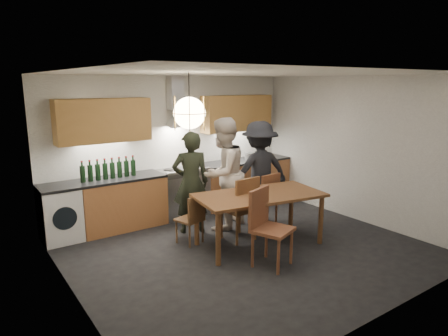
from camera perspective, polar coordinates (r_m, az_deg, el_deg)
ground at (r=6.20m, az=3.10°, el=-11.41°), size 5.00×5.00×0.00m
room_shell at (r=5.74m, az=3.29°, el=4.41°), size 5.02×4.52×2.61m
counter_run at (r=7.60m, az=-5.83°, el=-3.39°), size 5.00×0.62×0.90m
range_stove at (r=7.59m, az=-5.97°, el=-3.48°), size 0.90×0.60×0.92m
wall_fixtures at (r=7.44m, az=-6.67°, el=7.40°), size 4.30×0.54×1.10m
pendant_lamp at (r=5.05m, az=-4.96°, el=7.83°), size 0.43×0.43×0.70m
dining_table at (r=6.14m, az=5.07°, el=-4.55°), size 2.06×1.26×0.81m
chair_back_left at (r=6.22m, az=-4.50°, el=-6.88°), size 0.44×0.44×0.79m
chair_back_mid at (r=6.29m, az=2.66°, el=-5.26°), size 0.50×0.50×1.04m
chair_back_right at (r=7.02m, az=6.06°, el=-3.96°), size 0.45×0.45×0.94m
chair_front at (r=5.52m, az=6.06°, el=-7.66°), size 0.62×0.62×1.07m
person_left at (r=6.63m, az=-4.75°, el=-2.08°), size 0.72×0.60×1.71m
person_mid at (r=6.79m, az=-0.13°, el=-0.83°), size 1.12×1.00×1.91m
person_right at (r=7.22m, az=5.03°, el=-0.48°), size 1.28×0.90×1.81m
mixing_bowl at (r=8.00m, az=0.74°, el=1.00°), size 0.31×0.31×0.07m
stock_pot at (r=8.38m, az=3.57°, el=1.70°), size 0.22×0.22×0.13m
wine_bottles at (r=6.91m, az=-16.14°, el=-0.07°), size 0.94×0.08×0.35m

